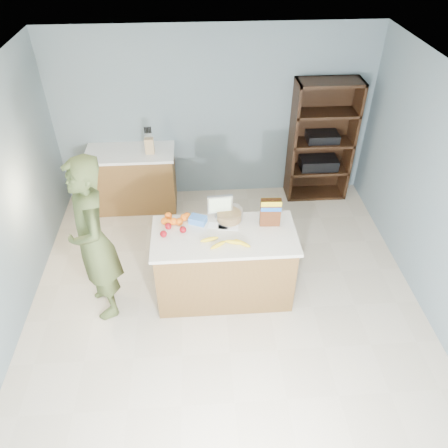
{
  "coord_description": "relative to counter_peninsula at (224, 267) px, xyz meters",
  "views": [
    {
      "loc": [
        -0.25,
        -3.29,
        3.87
      ],
      "look_at": [
        0.0,
        0.35,
        1.0
      ],
      "focal_mm": 35.0,
      "sensor_mm": 36.0,
      "label": 1
    }
  ],
  "objects": [
    {
      "name": "blue_carton",
      "position": [
        -0.28,
        0.22,
        0.52
      ],
      "size": [
        0.21,
        0.18,
        0.08
      ],
      "primitive_type": "cube",
      "rotation": [
        0.0,
        0.0,
        -0.4
      ],
      "color": "blue",
      "rests_on": "counter_peninsula"
    },
    {
      "name": "oranges",
      "position": [
        -0.53,
        0.24,
        0.53
      ],
      "size": [
        0.33,
        0.2,
        0.08
      ],
      "color": "orange",
      "rests_on": "counter_peninsula"
    },
    {
      "name": "floor",
      "position": [
        0.0,
        -0.3,
        -0.42
      ],
      "size": [
        4.5,
        5.0,
        0.02
      ],
      "primitive_type": "cube",
      "color": "beige",
      "rests_on": "ground"
    },
    {
      "name": "apples",
      "position": [
        -0.56,
        0.07,
        0.52
      ],
      "size": [
        0.28,
        0.2,
        0.08
      ],
      "color": "maroon",
      "rests_on": "counter_peninsula"
    },
    {
      "name": "shelving_unit",
      "position": [
        1.55,
        2.05,
        0.45
      ],
      "size": [
        0.9,
        0.4,
        1.8
      ],
      "color": "black",
      "rests_on": "ground"
    },
    {
      "name": "person",
      "position": [
        -1.36,
        -0.1,
        0.55
      ],
      "size": [
        0.69,
        0.82,
        1.93
      ],
      "primitive_type": "imported",
      "rotation": [
        0.0,
        0.0,
        -1.19
      ],
      "color": "#455028",
      "rests_on": "ground"
    },
    {
      "name": "bananas",
      "position": [
        0.01,
        -0.16,
        0.51
      ],
      "size": [
        0.53,
        0.22,
        0.04
      ],
      "color": "yellow",
      "rests_on": "counter_peninsula"
    },
    {
      "name": "cereal_box",
      "position": [
        0.51,
        0.13,
        0.68
      ],
      "size": [
        0.22,
        0.09,
        0.33
      ],
      "color": "#592B14",
      "rests_on": "counter_peninsula"
    },
    {
      "name": "envelopes",
      "position": [
        -0.0,
        0.13,
        0.49
      ],
      "size": [
        0.34,
        0.18,
        0.0
      ],
      "color": "white",
      "rests_on": "counter_peninsula"
    },
    {
      "name": "back_cabinet",
      "position": [
        -1.2,
        1.9,
        0.04
      ],
      "size": [
        1.24,
        0.62,
        0.9
      ],
      "color": "brown",
      "rests_on": "ground"
    },
    {
      "name": "counter_peninsula",
      "position": [
        0.0,
        0.0,
        0.0
      ],
      "size": [
        1.56,
        0.76,
        0.9
      ],
      "color": "brown",
      "rests_on": "ground"
    },
    {
      "name": "salad_bowl",
      "position": [
        0.07,
        0.25,
        0.54
      ],
      "size": [
        0.3,
        0.3,
        0.13
      ],
      "color": "#267219",
      "rests_on": "counter_peninsula"
    },
    {
      "name": "knife_block",
      "position": [
        -0.9,
        1.84,
        0.6
      ],
      "size": [
        0.12,
        0.1,
        0.31
      ],
      "color": "tan",
      "rests_on": "back_cabinet"
    },
    {
      "name": "walls",
      "position": [
        0.0,
        -0.3,
        1.24
      ],
      "size": [
        4.52,
        5.02,
        2.51
      ],
      "color": "slate",
      "rests_on": "ground"
    },
    {
      "name": "tv",
      "position": [
        -0.03,
        0.31,
        0.64
      ],
      "size": [
        0.28,
        0.12,
        0.28
      ],
      "color": "silver",
      "rests_on": "counter_peninsula"
    }
  ]
}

